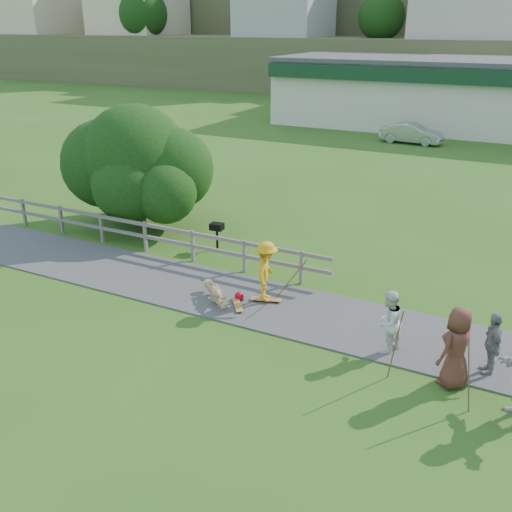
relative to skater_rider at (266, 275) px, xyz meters
The scene contains 18 objects.
ground 2.46m from the skater_rider, 134.52° to the right, with size 260.00×260.00×0.00m, color #2D5317.
path 1.83m from the skater_rider, behind, with size 34.00×3.00×0.04m, color #38383B.
fence 6.44m from the skater_rider, 164.99° to the left, with size 15.05×0.10×1.10m.
strip_mall 33.44m from the skater_rider, 85.89° to the left, with size 32.50×10.75×5.10m.
skater_rider is the anchor object (origin of this frame).
skater_fallen 1.60m from the skater_rider, 156.09° to the right, with size 1.55×0.37×0.56m, color tan.
spectator_a 3.97m from the skater_rider, 15.25° to the right, with size 0.80×0.62×1.64m, color silver.
spectator_b 6.25m from the skater_rider, ahead, with size 0.91×0.38×1.55m, color gray.
spectator_c 5.79m from the skater_rider, 17.53° to the right, with size 0.94×0.61×1.92m, color #582B23.
car_silver 25.72m from the skater_rider, 93.97° to the left, with size 1.41×4.05×1.34m, color #A3A7AA.
tree 8.58m from the skater_rider, 152.85° to the left, with size 6.64×6.64×3.87m, color black, non-canonical shape.
bbq 4.56m from the skater_rider, 139.01° to the left, with size 0.45×0.35×0.98m, color black, non-canonical shape.
longboard_rider 0.84m from the skater_rider, ahead, with size 0.89×0.22×0.10m, color #976231, non-canonical shape.
longboard_fallen 1.23m from the skater_rider, 128.43° to the right, with size 0.82×0.20×0.09m, color #976231, non-canonical shape.
helmet 1.10m from the skater_rider, 161.63° to the right, with size 0.27×0.27×0.27m, color #AD0615.
pole_rider 0.72m from the skater_rider, 33.69° to the left, with size 0.03×0.03×1.68m, color brown.
pole_spec_left 4.77m from the skater_rider, 26.47° to the right, with size 0.03×0.03×1.78m, color brown.
pole_spec_right 6.44m from the skater_rider, 23.51° to the right, with size 0.03×0.03×1.73m, color brown.
Camera 1 is at (8.14, -11.73, 7.57)m, focal length 40.00 mm.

